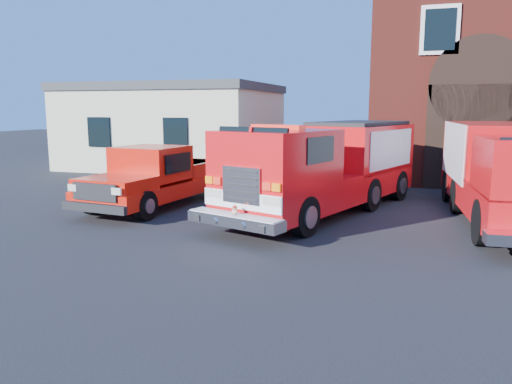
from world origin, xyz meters
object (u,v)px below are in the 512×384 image
(side_building, at_px, (175,125))
(pickup_truck, at_px, (157,178))
(fire_engine, at_px, (327,166))
(secondary_truck, at_px, (507,169))

(side_building, xyz_separation_m, pickup_truck, (4.47, -10.35, -1.29))
(side_building, bearing_deg, pickup_truck, -66.66)
(side_building, distance_m, fire_engine, 13.79)
(fire_engine, height_order, secondary_truck, fire_engine)
(fire_engine, height_order, pickup_truck, fire_engine)
(pickup_truck, height_order, secondary_truck, secondary_truck)
(side_building, relative_size, secondary_truck, 1.21)
(secondary_truck, bearing_deg, side_building, 147.24)
(side_building, bearing_deg, secondary_truck, -32.76)
(fire_engine, xyz_separation_m, secondary_truck, (4.92, 0.16, 0.06))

